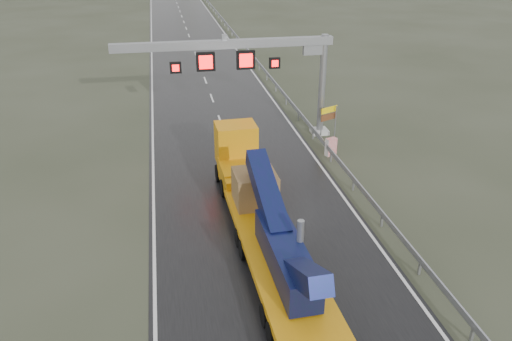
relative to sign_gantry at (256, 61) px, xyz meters
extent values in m
plane|color=#323626|center=(-2.10, -17.99, -5.61)|extent=(400.00, 400.00, 0.00)
cube|color=black|center=(-2.10, 22.01, -5.60)|extent=(11.00, 200.00, 0.02)
cube|color=silver|center=(4.80, 0.01, -5.46)|extent=(1.20, 1.20, 0.30)
cylinder|color=gray|center=(4.80, 0.01, -2.01)|extent=(0.48, 0.48, 7.20)
cube|color=gray|center=(-2.10, 0.01, 1.19)|extent=(14.80, 0.55, 0.55)
cube|color=gray|center=(4.00, 0.01, 0.69)|extent=(1.40, 0.35, 0.90)
cube|color=gray|center=(-2.10, 0.01, 1.64)|extent=(0.35, 0.35, 0.35)
cube|color=black|center=(-3.40, -0.04, 0.09)|extent=(1.25, 0.25, 1.25)
cube|color=#FF0C0C|center=(-3.40, -0.18, 0.09)|extent=(0.90, 0.02, 0.90)
cube|color=black|center=(-0.70, -0.04, 0.09)|extent=(1.25, 0.25, 1.25)
cube|color=#FF0C0C|center=(-0.70, -0.18, 0.09)|extent=(0.90, 0.02, 0.90)
cube|color=black|center=(-5.40, -0.04, -0.21)|extent=(0.75, 0.25, 0.75)
cube|color=#FF0C0C|center=(-5.40, -0.18, -0.21)|extent=(0.54, 0.02, 0.54)
cube|color=black|center=(1.30, -0.04, -0.21)|extent=(0.75, 0.25, 0.75)
cube|color=#FF0C0C|center=(1.30, -0.18, -0.21)|extent=(0.54, 0.02, 0.54)
cube|color=orange|center=(-2.09, -16.21, -4.63)|extent=(2.97, 13.10, 0.33)
cube|color=orange|center=(-2.28, -9.32, -4.26)|extent=(2.45, 1.18, 0.47)
cube|color=orange|center=(-2.32, -7.83, -4.50)|extent=(2.50, 2.86, 1.12)
cube|color=orange|center=(-2.37, -6.16, -3.38)|extent=(2.38, 1.93, 2.42)
cube|color=black|center=(-2.40, -5.21, -3.10)|extent=(2.14, 0.11, 1.12)
cube|color=#0D1B3E|center=(-2.06, -17.14, -3.75)|extent=(1.46, 5.62, 1.30)
cube|color=#0D1B3E|center=(-2.15, -13.88, -2.63)|extent=(1.07, 5.15, 2.38)
cube|color=#0D1B3E|center=(-2.00, -19.47, -2.91)|extent=(0.94, 3.71, 2.25)
cylinder|color=gray|center=(-1.50, -17.13, -2.91)|extent=(0.29, 0.29, 1.49)
cube|color=olive|center=(-2.22, -11.37, -3.63)|extent=(2.11, 2.11, 1.68)
cylinder|color=black|center=(-2.15, -13.88, -5.15)|extent=(2.73, 1.01, 0.93)
cylinder|color=black|center=(-2.37, -6.35, -5.10)|extent=(2.54, 1.09, 1.02)
cylinder|color=gray|center=(4.48, -1.27, -4.37)|extent=(0.08, 0.08, 2.48)
cylinder|color=gray|center=(5.51, -1.27, -4.37)|extent=(0.08, 0.08, 2.48)
cube|color=yellow|center=(5.00, -1.27, -3.39)|extent=(1.34, 0.66, 0.41)
cube|color=brown|center=(5.00, -1.27, -3.90)|extent=(1.34, 0.66, 0.47)
cube|color=red|center=(4.31, -3.99, -5.01)|extent=(0.80, 0.59, 1.21)
camera|label=1|loc=(-6.32, -33.00, 7.94)|focal=35.00mm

